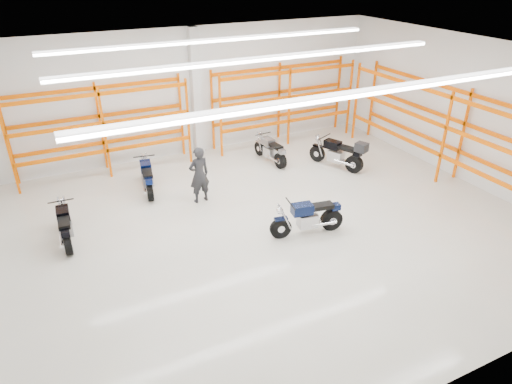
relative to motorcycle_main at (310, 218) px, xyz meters
name	(u,v)px	position (x,y,z in m)	size (l,w,h in m)	color
ground	(272,224)	(-0.71, 0.82, -0.47)	(14.00, 14.00, 0.00)	beige
room_shell	(273,109)	(-0.71, 0.85, 2.81)	(14.02, 12.02, 4.51)	white
motorcycle_main	(310,218)	(0.00, 0.00, 0.00)	(2.03, 0.74, 1.00)	black
motorcycle_back_a	(65,227)	(-5.84, 2.39, -0.02)	(0.64, 1.93, 0.95)	black
motorcycle_back_b	(147,178)	(-3.25, 4.29, -0.01)	(0.71, 2.00, 0.98)	black
motorcycle_back_c	(271,151)	(1.25, 4.59, -0.03)	(0.63, 1.91, 0.94)	black
motorcycle_back_d	(341,154)	(3.17, 3.10, 0.07)	(1.14, 2.08, 1.12)	black
standing_man	(199,175)	(-2.00, 2.97, 0.40)	(0.63, 0.42, 1.74)	black
structural_column	(196,93)	(-0.71, 6.64, 1.78)	(0.32, 0.32, 4.50)	white
pallet_racking_back_left	(101,122)	(-4.11, 6.30, 1.32)	(5.67, 0.87, 3.00)	#FF5A01
pallet_racking_back_right	(284,97)	(2.69, 6.30, 1.32)	(5.67, 0.87, 3.00)	#FF5A01
pallet_racking_side	(455,127)	(5.77, 0.82, 1.35)	(0.87, 9.07, 3.00)	#FF5A01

